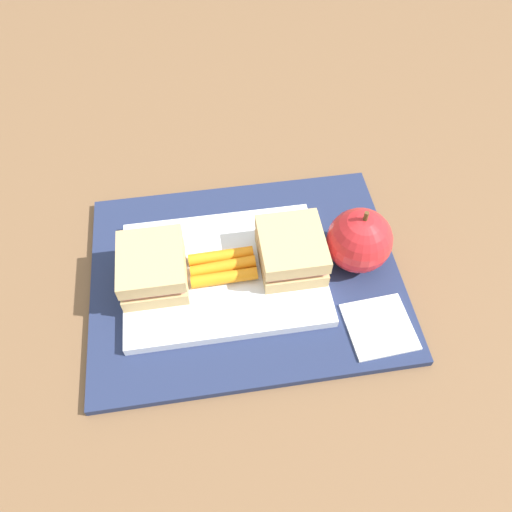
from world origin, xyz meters
The scene contains 8 objects.
ground_plane centered at (0.00, 0.00, 0.00)m, with size 2.40×2.40×0.00m, color brown.
lunchbag_mat centered at (0.00, 0.00, 0.01)m, with size 0.36×0.28×0.01m, color navy.
food_tray centered at (-0.03, 0.00, 0.02)m, with size 0.23×0.17×0.01m, color white.
sandwich_half_left centered at (-0.10, 0.00, 0.04)m, with size 0.07×0.08×0.04m.
sandwich_half_right centered at (0.05, 0.00, 0.04)m, with size 0.07×0.08×0.04m.
carrot_sticks_bundle centered at (-0.03, 0.00, 0.03)m, with size 0.08×0.04×0.02m.
apple centered at (0.13, 0.00, 0.05)m, with size 0.08×0.08×0.09m.
paper_napkin centered at (0.14, -0.09, 0.01)m, with size 0.07×0.07×0.00m, color white.
Camera 1 is at (-0.04, -0.32, 0.50)m, focal length 35.04 mm.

